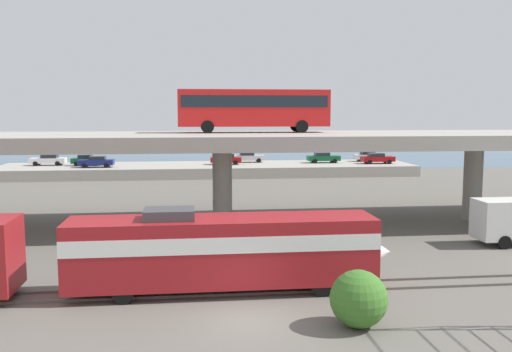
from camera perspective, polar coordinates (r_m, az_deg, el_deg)
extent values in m
plane|color=#605B54|center=(24.46, -0.72, -14.55)|extent=(260.00, 260.00, 0.00)
cube|color=#59544C|center=(27.52, -1.44, -11.96)|extent=(110.00, 0.12, 0.12)
cube|color=#59544C|center=(28.87, -1.70, -11.07)|extent=(110.00, 0.12, 0.12)
cube|color=maroon|center=(27.57, -3.43, -7.56)|extent=(14.95, 3.00, 3.20)
cube|color=white|center=(27.43, -3.44, -6.40)|extent=(14.95, 3.04, 0.77)
cone|color=white|center=(29.02, 11.62, -7.62)|extent=(2.04, 2.85, 2.85)
cube|color=black|center=(28.31, 8.72, -5.39)|extent=(2.04, 2.70, 1.02)
cube|color=#3F3F42|center=(27.16, -8.84, -3.85)|extent=(2.40, 1.80, 0.50)
cylinder|color=black|center=(29.89, 5.55, -9.63)|extent=(0.96, 0.18, 0.96)
cylinder|color=black|center=(27.38, 6.76, -11.19)|extent=(0.96, 0.18, 0.96)
cylinder|color=black|center=(29.44, -12.82, -10.02)|extent=(0.96, 0.18, 0.96)
cylinder|color=black|center=(26.88, -13.45, -11.67)|extent=(0.96, 0.18, 0.96)
cube|color=#9E998E|center=(42.81, -3.49, 3.63)|extent=(96.00, 11.84, 1.05)
cylinder|color=#9E998E|center=(43.14, -3.46, -1.09)|extent=(1.50, 1.50, 6.07)
cylinder|color=#9E998E|center=(48.71, 21.26, -0.65)|extent=(1.50, 1.50, 6.07)
cube|color=red|center=(44.98, -0.26, 6.95)|extent=(12.00, 2.55, 2.90)
cube|color=black|center=(44.98, -0.26, 7.61)|extent=(11.52, 2.59, 0.93)
cube|color=black|center=(44.71, -7.92, 7.33)|extent=(0.08, 2.30, 1.74)
cylinder|color=black|center=(43.52, -4.97, 5.02)|extent=(1.00, 0.26, 1.00)
cylinder|color=black|center=(45.95, -5.06, 5.11)|extent=(1.00, 0.26, 1.00)
cylinder|color=black|center=(44.37, 4.72, 5.06)|extent=(1.00, 0.26, 1.00)
cylinder|color=black|center=(46.74, 4.13, 5.14)|extent=(1.00, 0.26, 1.00)
cube|color=silver|center=(40.69, 24.56, -4.01)|extent=(4.60, 2.30, 2.60)
cylinder|color=black|center=(41.36, 22.49, -5.58)|extent=(0.88, 0.28, 0.88)
cylinder|color=black|center=(39.51, 24.03, -6.21)|extent=(0.88, 0.28, 0.88)
cube|color=#9E998E|center=(78.15, -4.87, 0.66)|extent=(56.95, 11.31, 1.41)
cube|color=maroon|center=(78.02, -3.12, 1.68)|extent=(4.22, 1.71, 0.70)
cube|color=#1E232B|center=(77.98, -2.97, 2.11)|extent=(1.86, 1.51, 0.48)
cylinder|color=black|center=(77.17, -4.05, 1.36)|extent=(0.64, 0.20, 0.64)
cylinder|color=black|center=(78.79, -4.11, 1.47)|extent=(0.64, 0.20, 0.64)
cylinder|color=black|center=(77.33, -2.12, 1.38)|extent=(0.64, 0.20, 0.64)
cylinder|color=black|center=(78.95, -2.21, 1.49)|extent=(0.64, 0.20, 0.64)
cube|color=navy|center=(76.89, -16.01, 1.36)|extent=(4.56, 1.89, 0.70)
cube|color=#1E232B|center=(76.80, -15.86, 1.80)|extent=(2.01, 1.66, 0.48)
cylinder|color=black|center=(76.29, -17.16, 1.01)|extent=(0.64, 0.20, 0.64)
cylinder|color=black|center=(78.04, -16.92, 1.14)|extent=(0.64, 0.20, 0.64)
cylinder|color=black|center=(75.82, -15.06, 1.05)|extent=(0.64, 0.20, 0.64)
cylinder|color=black|center=(77.58, -14.87, 1.18)|extent=(0.64, 0.20, 0.64)
cube|color=#0C4C26|center=(81.05, 6.91, 1.83)|extent=(4.65, 1.81, 0.70)
cube|color=#1E232B|center=(80.95, 6.76, 2.24)|extent=(2.04, 1.59, 0.48)
cylinder|color=black|center=(82.26, 7.74, 1.64)|extent=(0.64, 0.20, 0.64)
cylinder|color=black|center=(80.60, 8.04, 1.53)|extent=(0.64, 0.20, 0.64)
cylinder|color=black|center=(81.59, 5.78, 1.63)|extent=(0.64, 0.20, 0.64)
cylinder|color=black|center=(79.92, 6.05, 1.52)|extent=(0.64, 0.20, 0.64)
cube|color=#B7B7BC|center=(81.21, -0.78, 1.88)|extent=(4.61, 1.75, 0.70)
cube|color=#1E232B|center=(81.14, -0.95, 2.30)|extent=(2.03, 1.54, 0.48)
cylinder|color=black|center=(82.22, 0.15, 1.70)|extent=(0.64, 0.20, 0.64)
cylinder|color=black|center=(80.57, 0.29, 1.60)|extent=(0.64, 0.20, 0.64)
cylinder|color=black|center=(81.93, -1.84, 1.68)|extent=(0.64, 0.20, 0.64)
cylinder|color=black|center=(80.28, -1.74, 1.58)|extent=(0.64, 0.20, 0.64)
cube|color=#0C4C26|center=(79.80, -16.88, 1.51)|extent=(4.06, 1.84, 0.70)
cube|color=#1E232B|center=(79.79, -17.03, 1.93)|extent=(1.79, 1.62, 0.48)
cylinder|color=black|center=(80.48, -15.88, 1.34)|extent=(0.64, 0.20, 0.64)
cylinder|color=black|center=(78.76, -16.08, 1.22)|extent=(0.64, 0.20, 0.64)
cylinder|color=black|center=(80.92, -17.64, 1.31)|extent=(0.64, 0.20, 0.64)
cylinder|color=black|center=(79.22, -17.87, 1.19)|extent=(0.64, 0.20, 0.64)
cube|color=silver|center=(81.70, -20.47, 1.49)|extent=(4.69, 1.87, 0.70)
cube|color=#1E232B|center=(81.60, -20.33, 1.91)|extent=(2.06, 1.65, 0.48)
cylinder|color=black|center=(81.24, -21.61, 1.17)|extent=(0.64, 0.20, 0.64)
cylinder|color=black|center=(82.95, -21.29, 1.29)|extent=(0.64, 0.20, 0.64)
cylinder|color=black|center=(80.53, -19.61, 1.21)|extent=(0.64, 0.20, 0.64)
cylinder|color=black|center=(82.26, -19.33, 1.33)|extent=(0.64, 0.20, 0.64)
cube|color=maroon|center=(81.05, 12.31, 1.72)|extent=(4.60, 1.89, 0.70)
cube|color=#1E232B|center=(80.93, 12.17, 2.14)|extent=(2.02, 1.66, 0.48)
cylinder|color=black|center=(82.39, 13.04, 1.54)|extent=(0.64, 0.20, 0.64)
cylinder|color=black|center=(80.71, 13.47, 1.42)|extent=(0.64, 0.20, 0.64)
cylinder|color=black|center=(81.48, 11.15, 1.53)|extent=(0.64, 0.20, 0.64)
cylinder|color=black|center=(79.78, 11.54, 1.41)|extent=(0.64, 0.20, 0.64)
cube|color=silver|center=(84.50, 11.46, 1.94)|extent=(4.36, 1.72, 0.70)
cube|color=#1E232B|center=(84.38, 11.32, 2.34)|extent=(1.92, 1.51, 0.48)
cylinder|color=black|center=(85.72, 12.14, 1.75)|extent=(0.64, 0.20, 0.64)
cylinder|color=black|center=(84.18, 12.50, 1.66)|extent=(0.64, 0.20, 0.64)
cylinder|color=black|center=(84.89, 10.41, 1.75)|extent=(0.64, 0.20, 0.64)
cylinder|color=black|center=(83.34, 10.74, 1.65)|extent=(0.64, 0.20, 0.64)
cube|color=#385B7A|center=(101.10, -5.27, 1.62)|extent=(140.00, 36.00, 0.01)
sphere|color=#3A6D26|center=(23.77, 10.44, -12.24)|extent=(2.39, 2.39, 2.39)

